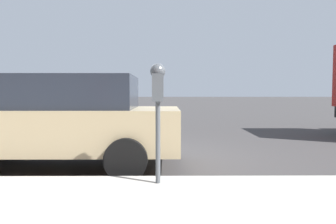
{
  "coord_description": "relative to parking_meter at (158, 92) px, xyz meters",
  "views": [
    {
      "loc": [
        -6.61,
        -0.91,
        1.29
      ],
      "look_at": [
        -2.06,
        -0.95,
        1.03
      ],
      "focal_mm": 35.0,
      "sensor_mm": 36.0,
      "label": 1
    }
  ],
  "objects": [
    {
      "name": "parking_meter",
      "position": [
        0.0,
        0.0,
        0.0
      ],
      "size": [
        0.21,
        0.19,
        1.49
      ],
      "color": "#4C5156",
      "rests_on": "sidewalk"
    },
    {
      "name": "ground_plane",
      "position": [
        2.55,
        0.82,
        -1.3
      ],
      "size": [
        220.0,
        220.0,
        0.0
      ],
      "primitive_type": "plane",
      "color": "#3D3A3A"
    },
    {
      "name": "car_tan",
      "position": [
        1.58,
        1.74,
        -0.48
      ],
      "size": [
        2.01,
        4.22,
        1.59
      ],
      "rotation": [
        0.0,
        0.0,
        -0.0
      ],
      "color": "tan",
      "rests_on": "ground_plane"
    }
  ]
}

